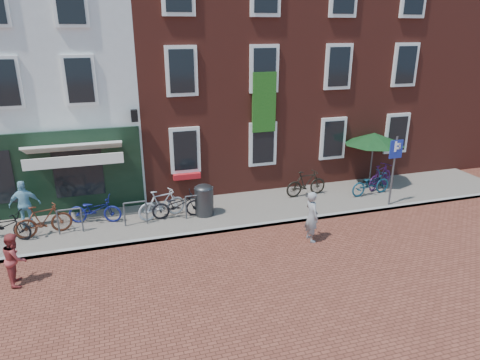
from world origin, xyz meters
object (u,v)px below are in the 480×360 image
object	(u,v)px
boy	(15,259)
bicycle_3	(162,204)
woman	(312,217)
bicycle_7	(380,176)
bicycle_0	(4,225)
litter_bin	(204,198)
bicycle_6	(371,184)
bicycle_2	(95,210)
bicycle_5	(306,183)
bicycle_1	(44,220)
parking_sign	(395,160)
cafe_person	(25,204)
bicycle_4	(177,205)
parasol	(374,136)

from	to	relation	value
boy	bicycle_3	xyz separation A→B (m)	(4.03, 2.72, -0.10)
woman	bicycle_7	xyz separation A→B (m)	(4.56, 3.11, -0.20)
bicycle_0	bicycle_7	bearing A→B (deg)	-64.22
litter_bin	bicycle_6	distance (m)	6.54
bicycle_2	bicycle_3	bearing A→B (deg)	-83.41
litter_bin	bicycle_0	size ratio (longest dim) A/B	0.68
bicycle_2	bicycle_5	distance (m)	7.69
woman	bicycle_1	xyz separation A→B (m)	(-7.83, 2.58, -0.20)
parking_sign	bicycle_5	bearing A→B (deg)	146.10
bicycle_1	bicycle_2	bearing A→B (deg)	-85.27
cafe_person	bicycle_4	bearing A→B (deg)	170.66
cafe_person	parking_sign	bearing A→B (deg)	170.13
bicycle_0	bicycle_7	distance (m)	13.51
bicycle_1	bicycle_6	size ratio (longest dim) A/B	0.97
bicycle_5	bicycle_3	bearing A→B (deg)	90.27
boy	bicycle_2	bearing A→B (deg)	-38.57
bicycle_3	bicycle_4	world-z (taller)	bicycle_3
litter_bin	bicycle_3	bearing A→B (deg)	172.76
bicycle_0	bicycle_4	world-z (taller)	same
litter_bin	bicycle_4	size ratio (longest dim) A/B	0.68
bicycle_0	bicycle_3	xyz separation A→B (m)	(4.77, 0.15, 0.05)
parasol	boy	xyz separation A→B (m)	(-12.67, -3.59, -1.41)
bicycle_1	bicycle_5	world-z (taller)	same
bicycle_6	bicycle_2	bearing A→B (deg)	80.73
litter_bin	bicycle_7	world-z (taller)	litter_bin
cafe_person	bicycle_1	xyz separation A→B (m)	(0.59, -0.75, -0.29)
parking_sign	boy	bearing A→B (deg)	-173.26
bicycle_3	bicycle_4	size ratio (longest dim) A/B	0.97
bicycle_2	bicycle_4	distance (m)	2.70
parking_sign	litter_bin	bearing A→B (deg)	170.52
bicycle_2	bicycle_5	world-z (taller)	bicycle_5
cafe_person	woman	bearing A→B (deg)	156.94
boy	bicycle_7	size ratio (longest dim) A/B	0.84
litter_bin	bicycle_7	bearing A→B (deg)	3.78
woman	bicycle_6	size ratio (longest dim) A/B	0.93
litter_bin	cafe_person	size ratio (longest dim) A/B	0.74
woman	bicycle_4	size ratio (longest dim) A/B	0.93
bicycle_3	bicycle_2	bearing A→B (deg)	67.72
litter_bin	woman	distance (m)	3.81
parking_sign	cafe_person	xyz separation A→B (m)	(-12.32, 1.81, -0.90)
parking_sign	bicycle_4	size ratio (longest dim) A/B	1.48
bicycle_4	boy	bearing A→B (deg)	121.09
bicycle_4	bicycle_7	xyz separation A→B (m)	(8.23, 0.43, 0.05)
woman	bicycle_4	world-z (taller)	woman
parking_sign	bicycle_6	distance (m)	1.65
litter_bin	bicycle_1	size ratio (longest dim) A/B	0.71
bicycle_5	cafe_person	bearing A→B (deg)	85.34
bicycle_0	bicycle_1	size ratio (longest dim) A/B	1.03
woman	parasol	bearing A→B (deg)	-53.01
parasol	bicycle_4	bearing A→B (deg)	-172.98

